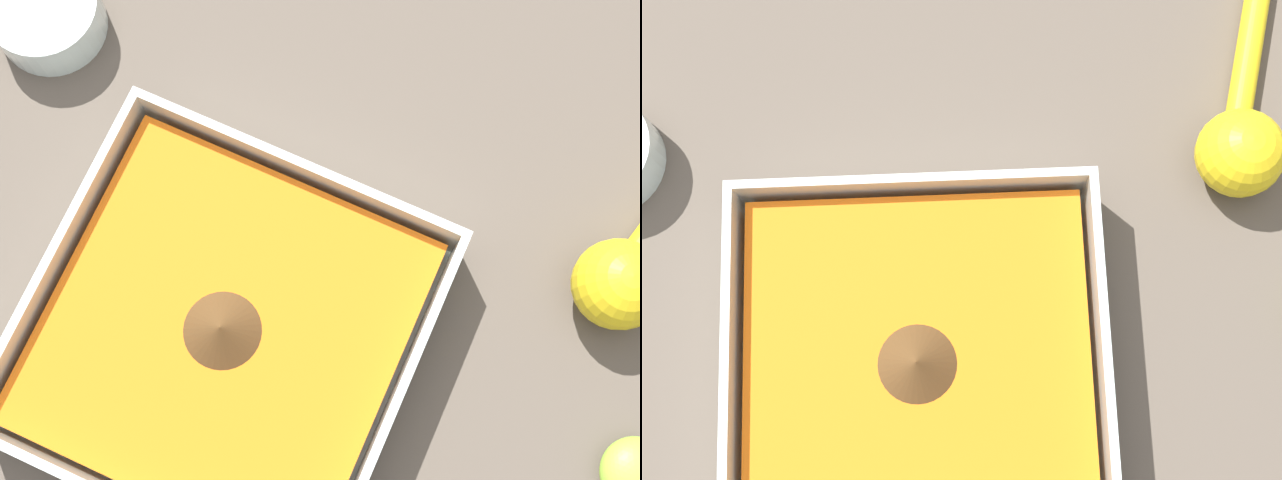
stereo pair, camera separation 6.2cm
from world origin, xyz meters
TOP-DOWN VIEW (x-y plane):
  - ground_plane at (0.00, 0.00)m, footprint 4.00×4.00m
  - square_dish at (0.01, 0.02)m, footprint 0.25×0.25m
  - lemon_squeezer at (-0.23, -0.14)m, footprint 0.08×0.19m

SIDE VIEW (x-z plane):
  - ground_plane at x=0.00m, z-range 0.00..0.00m
  - square_dish at x=0.01m, z-range -0.01..0.05m
  - lemon_squeezer at x=-0.23m, z-range 0.00..0.06m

